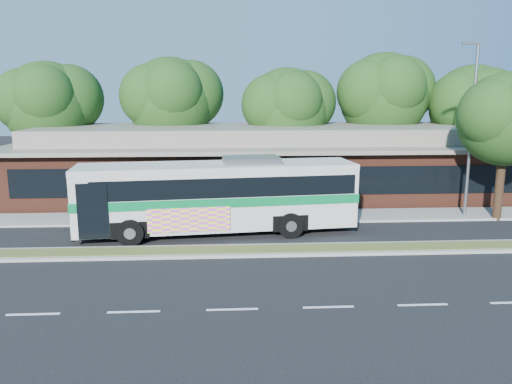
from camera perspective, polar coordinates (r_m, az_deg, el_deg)
ground at (r=20.68m, az=5.52°, el=-7.27°), size 120.00×120.00×0.00m
median_strip at (r=21.22m, az=5.27°, el=-6.56°), size 26.00×1.10×0.15m
sidewalk at (r=26.76m, az=3.45°, el=-2.80°), size 44.00×2.60×0.12m
plaza_building at (r=32.81m, az=2.15°, el=3.51°), size 33.20×11.20×4.45m
lamp_post at (r=28.40m, az=23.36°, el=7.02°), size 0.93×0.18×9.07m
tree_bg_a at (r=36.38m, az=-22.01°, el=9.38°), size 6.47×5.80×8.63m
tree_bg_b at (r=35.69m, az=-9.03°, el=10.47°), size 6.69×6.00×9.00m
tree_bg_c at (r=34.81m, az=4.19°, el=9.66°), size 6.24×5.60×8.26m
tree_bg_d at (r=37.35m, az=14.98°, el=10.69°), size 6.91×6.20×9.37m
tree_bg_e at (r=38.70m, az=23.93°, el=9.12°), size 6.47×5.80×8.50m
transit_bus at (r=23.42m, az=-4.28°, el=0.06°), size 13.13×4.20×3.63m
sedan at (r=32.18m, az=-27.22°, el=-0.38°), size 5.46×2.91×1.51m
sidewalk_tree at (r=28.70m, az=27.16°, el=7.65°), size 5.29×4.74×7.62m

